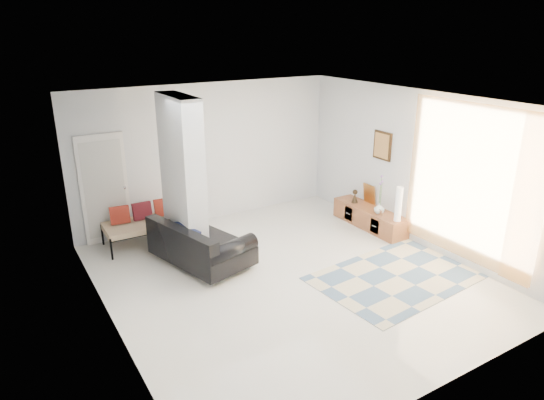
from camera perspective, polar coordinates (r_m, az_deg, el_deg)
floor at (r=7.92m, az=2.02°, el=-9.04°), size 6.00×6.00×0.00m
ceiling at (r=7.02m, az=2.30°, el=11.43°), size 6.00×6.00×0.00m
wall_back at (r=9.88m, az=-7.52°, el=5.45°), size 6.00×0.00×6.00m
wall_front at (r=5.33m, az=20.43°, el=-8.57°), size 6.00×0.00×6.00m
wall_left at (r=6.36m, az=-19.05°, el=-3.71°), size 0.00×6.00×6.00m
wall_right at (r=9.10m, az=16.79°, el=3.51°), size 0.00×6.00×6.00m
partition_column at (r=8.24m, az=-10.48°, el=2.37°), size 0.35×1.20×2.80m
hallway_door at (r=9.34m, az=-19.12°, el=1.23°), size 0.85×0.06×2.04m
curtain at (r=8.34m, az=22.24°, el=1.78°), size 0.00×2.55×2.55m
wall_art at (r=9.61m, az=12.87°, el=6.26°), size 0.04×0.45×0.55m
media_console at (r=9.91m, az=11.39°, el=-2.00°), size 0.45×1.74×0.80m
loveseat at (r=8.26m, az=-8.66°, el=-5.28°), size 1.44×1.94×0.76m
daybed at (r=9.25m, az=-13.97°, el=-2.41°), size 1.79×0.79×0.77m
area_rug at (r=8.18m, az=14.51°, el=-8.67°), size 2.79×1.98×0.01m
cylinder_lamp at (r=9.22m, az=14.67°, el=-0.48°), size 0.12×0.12×0.66m
bronze_figurine at (r=10.05m, az=9.73°, el=0.44°), size 0.16×0.16×0.27m
vase at (r=9.57m, az=12.51°, el=-0.96°), size 0.22×0.22×0.21m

